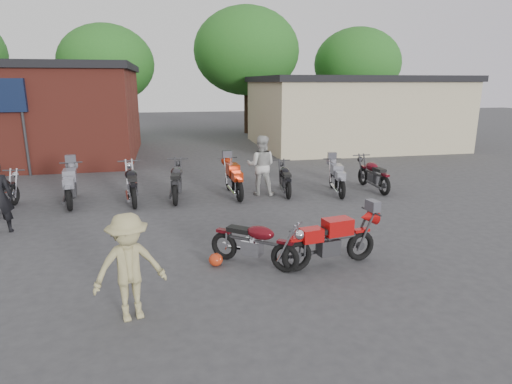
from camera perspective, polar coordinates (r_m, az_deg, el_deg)
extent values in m
plane|color=#363639|center=(8.40, -0.14, -9.94)|extent=(90.00, 90.00, 0.00)
cube|color=tan|center=(24.69, 12.37, 10.15)|extent=(10.00, 8.00, 3.50)
ellipsoid|color=#AC2D12|center=(8.43, -5.38, -8.97)|extent=(0.28, 0.28, 0.25)
imported|color=#AEAFAA|center=(13.38, 0.69, 3.56)|extent=(1.09, 0.97, 1.87)
imported|color=tan|center=(6.65, -16.53, -9.61)|extent=(1.19, 0.88, 1.65)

